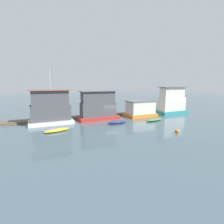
% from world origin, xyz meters
% --- Properties ---
extents(ground_plane, '(200.00, 200.00, 0.00)m').
position_xyz_m(ground_plane, '(0.00, 0.00, 0.00)').
color(ground_plane, '#475B66').
extents(dock_walkway, '(42.40, 2.10, 0.30)m').
position_xyz_m(dock_walkway, '(0.00, 3.18, 0.15)').
color(dock_walkway, brown).
rests_on(dock_walkway, ground_plane).
extents(houseboat_white, '(6.72, 3.75, 8.73)m').
position_xyz_m(houseboat_white, '(-10.15, 0.47, 2.47)').
color(houseboat_white, white).
rests_on(houseboat_white, ground_plane).
extents(houseboat_red, '(7.31, 3.23, 5.12)m').
position_xyz_m(houseboat_red, '(-2.00, 0.55, 2.27)').
color(houseboat_red, red).
rests_on(houseboat_red, ground_plane).
extents(houseboat_orange, '(5.82, 3.75, 3.10)m').
position_xyz_m(houseboat_orange, '(6.50, -0.29, 1.46)').
color(houseboat_orange, orange).
rests_on(houseboat_orange, ground_plane).
extents(houseboat_teal, '(6.78, 3.44, 5.71)m').
position_xyz_m(houseboat_teal, '(14.58, -0.26, 2.49)').
color(houseboat_teal, teal).
rests_on(houseboat_teal, ground_plane).
extents(dinghy_yellow, '(3.67, 1.93, 0.39)m').
position_xyz_m(dinghy_yellow, '(-10.01, -4.87, 0.20)').
color(dinghy_yellow, yellow).
rests_on(dinghy_yellow, ground_plane).
extents(dinghy_navy, '(3.28, 1.11, 0.50)m').
position_xyz_m(dinghy_navy, '(-0.58, -4.17, 0.25)').
color(dinghy_navy, navy).
rests_on(dinghy_navy, ground_plane).
extents(dinghy_green, '(3.89, 1.69, 0.49)m').
position_xyz_m(dinghy_green, '(6.12, -5.03, 0.24)').
color(dinghy_green, '#47844C').
rests_on(dinghy_green, ground_plane).
extents(mooring_post_far_left, '(0.29, 0.29, 1.87)m').
position_xyz_m(mooring_post_far_left, '(11.93, 1.88, 0.94)').
color(mooring_post_far_left, '#846B4C').
rests_on(mooring_post_far_left, ground_plane).
extents(buoy_orange, '(0.49, 0.49, 0.49)m').
position_xyz_m(buoy_orange, '(4.05, -12.21, 0.25)').
color(buoy_orange, orange).
rests_on(buoy_orange, ground_plane).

